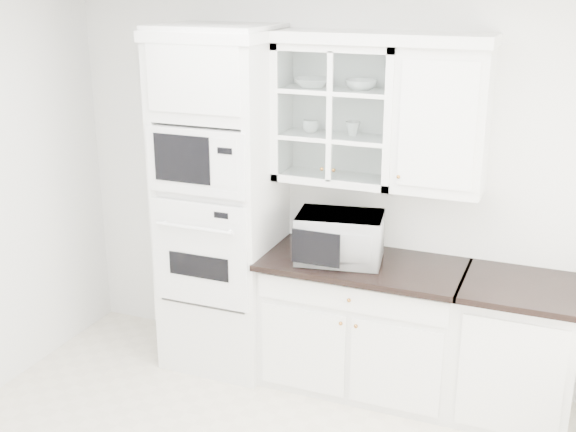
% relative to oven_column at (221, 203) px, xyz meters
% --- Properties ---
extents(room_shell, '(4.00, 3.50, 2.70)m').
position_rel_oven_column_xyz_m(room_shell, '(0.75, -0.99, 0.58)').
color(room_shell, white).
rests_on(room_shell, ground).
extents(oven_column, '(0.76, 0.68, 2.40)m').
position_rel_oven_column_xyz_m(oven_column, '(0.00, 0.00, 0.00)').
color(oven_column, white).
rests_on(oven_column, ground).
extents(base_cabinet_run, '(1.32, 0.67, 0.92)m').
position_rel_oven_column_xyz_m(base_cabinet_run, '(1.03, 0.03, -0.74)').
color(base_cabinet_run, white).
rests_on(base_cabinet_run, ground).
extents(extra_base_cabinet, '(0.72, 0.67, 0.92)m').
position_rel_oven_column_xyz_m(extra_base_cabinet, '(2.03, 0.03, -0.74)').
color(extra_base_cabinet, white).
rests_on(extra_base_cabinet, ground).
extents(upper_cabinet_glass, '(0.80, 0.33, 0.90)m').
position_rel_oven_column_xyz_m(upper_cabinet_glass, '(0.78, 0.17, 0.65)').
color(upper_cabinet_glass, white).
rests_on(upper_cabinet_glass, room_shell).
extents(upper_cabinet_solid, '(0.55, 0.33, 0.90)m').
position_rel_oven_column_xyz_m(upper_cabinet_solid, '(1.46, 0.17, 0.65)').
color(upper_cabinet_solid, white).
rests_on(upper_cabinet_solid, room_shell).
extents(crown_molding, '(2.14, 0.38, 0.07)m').
position_rel_oven_column_xyz_m(crown_molding, '(0.68, 0.14, 1.14)').
color(crown_molding, white).
rests_on(crown_molding, room_shell).
extents(countertop_microwave, '(0.62, 0.54, 0.32)m').
position_rel_oven_column_xyz_m(countertop_microwave, '(0.87, -0.01, -0.12)').
color(countertop_microwave, white).
rests_on(countertop_microwave, base_cabinet_run).
extents(bowl_a, '(0.29, 0.29, 0.06)m').
position_rel_oven_column_xyz_m(bowl_a, '(0.61, 0.17, 0.84)').
color(bowl_a, white).
rests_on(bowl_a, upper_cabinet_glass).
extents(bowl_b, '(0.22, 0.22, 0.06)m').
position_rel_oven_column_xyz_m(bowl_b, '(0.93, 0.17, 0.84)').
color(bowl_b, white).
rests_on(bowl_b, upper_cabinet_glass).
extents(cup_a, '(0.12, 0.12, 0.08)m').
position_rel_oven_column_xyz_m(cup_a, '(0.59, 0.17, 0.55)').
color(cup_a, white).
rests_on(cup_a, upper_cabinet_glass).
extents(cup_b, '(0.12, 0.12, 0.09)m').
position_rel_oven_column_xyz_m(cup_b, '(0.88, 0.18, 0.56)').
color(cup_b, white).
rests_on(cup_b, upper_cabinet_glass).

